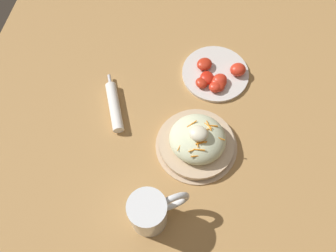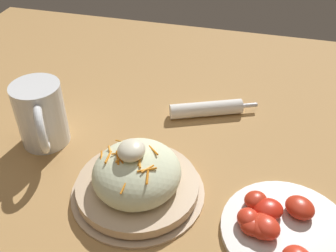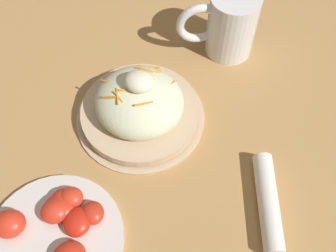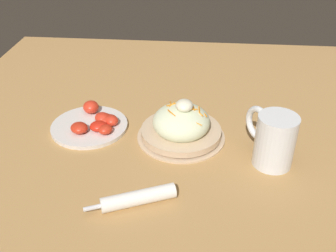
{
  "view_description": "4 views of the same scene",
  "coord_description": "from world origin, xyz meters",
  "px_view_note": "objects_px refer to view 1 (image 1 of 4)",
  "views": [
    {
      "loc": [
        0.01,
        0.42,
        0.93
      ],
      "look_at": [
        0.08,
        0.01,
        0.09
      ],
      "focal_mm": 37.65,
      "sensor_mm": 36.0,
      "label": 1
    },
    {
      "loc": [
        -0.44,
        -0.16,
        0.52
      ],
      "look_at": [
        0.09,
        -0.02,
        0.09
      ],
      "focal_mm": 42.03,
      "sensor_mm": 36.0,
      "label": 2
    },
    {
      "loc": [
        0.21,
        -0.34,
        0.61
      ],
      "look_at": [
        0.07,
        -0.03,
        0.07
      ],
      "focal_mm": 42.84,
      "sensor_mm": 36.0,
      "label": 3
    },
    {
      "loc": [
        0.86,
        0.05,
        0.59
      ],
      "look_at": [
        0.08,
        -0.02,
        0.08
      ],
      "focal_mm": 41.69,
      "sensor_mm": 36.0,
      "label": 4
    }
  ],
  "objects_px": {
    "salad_plate": "(197,141)",
    "beer_mug": "(150,213)",
    "napkin_roll": "(114,106)",
    "tomato_plate": "(216,75)"
  },
  "relations": [
    {
      "from": "napkin_roll",
      "to": "tomato_plate",
      "type": "distance_m",
      "value": 0.33
    },
    {
      "from": "beer_mug",
      "to": "napkin_roll",
      "type": "height_order",
      "value": "beer_mug"
    },
    {
      "from": "salad_plate",
      "to": "beer_mug",
      "type": "relative_size",
      "value": 1.62
    },
    {
      "from": "napkin_roll",
      "to": "tomato_plate",
      "type": "xyz_separation_m",
      "value": [
        -0.29,
        -0.17,
        -0.0
      ]
    },
    {
      "from": "beer_mug",
      "to": "napkin_roll",
      "type": "distance_m",
      "value": 0.35
    },
    {
      "from": "salad_plate",
      "to": "beer_mug",
      "type": "bearing_deg",
      "value": 68.44
    },
    {
      "from": "salad_plate",
      "to": "beer_mug",
      "type": "height_order",
      "value": "beer_mug"
    },
    {
      "from": "beer_mug",
      "to": "napkin_roll",
      "type": "bearing_deg",
      "value": -60.26
    },
    {
      "from": "napkin_roll",
      "to": "tomato_plate",
      "type": "relative_size",
      "value": 0.9
    },
    {
      "from": "salad_plate",
      "to": "tomato_plate",
      "type": "distance_m",
      "value": 0.25
    }
  ]
}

